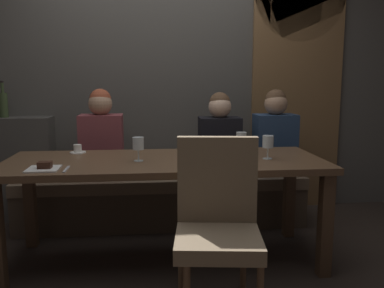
{
  "coord_description": "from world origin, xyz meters",
  "views": [
    {
      "loc": [
        -0.09,
        -2.78,
        1.29
      ],
      "look_at": [
        0.19,
        0.02,
        0.84
      ],
      "focal_mm": 37.98,
      "sensor_mm": 36.0,
      "label": 1
    }
  ],
  "objects_px": {
    "diner_far_end": "(275,135)",
    "wine_glass_far_left": "(244,147)",
    "diner_bearded": "(220,136)",
    "wine_bottle_pale_label": "(3,104)",
    "dessert_plate": "(44,167)",
    "diner_redhead": "(101,136)",
    "wine_glass_center_front": "(241,139)",
    "banquette_bench": "(163,200)",
    "wine_glass_end_right": "(138,145)",
    "espresso_cup": "(78,150)",
    "chair_near_side": "(218,217)",
    "dining_table": "(165,171)",
    "fork_on_table": "(66,169)",
    "wine_glass_end_left": "(268,142)"
  },
  "relations": [
    {
      "from": "diner_redhead",
      "to": "diner_bearded",
      "type": "distance_m",
      "value": 1.02
    },
    {
      "from": "chair_near_side",
      "to": "wine_glass_end_left",
      "type": "bearing_deg",
      "value": 55.04
    },
    {
      "from": "banquette_bench",
      "to": "diner_bearded",
      "type": "distance_m",
      "value": 0.76
    },
    {
      "from": "wine_bottle_pale_label",
      "to": "dessert_plate",
      "type": "distance_m",
      "value": 1.48
    },
    {
      "from": "diner_bearded",
      "to": "diner_far_end",
      "type": "height_order",
      "value": "diner_far_end"
    },
    {
      "from": "diner_far_end",
      "to": "wine_glass_center_front",
      "type": "height_order",
      "value": "diner_far_end"
    },
    {
      "from": "diner_far_end",
      "to": "wine_glass_far_left",
      "type": "height_order",
      "value": "diner_far_end"
    },
    {
      "from": "wine_glass_end_right",
      "to": "dessert_plate",
      "type": "bearing_deg",
      "value": -159.77
    },
    {
      "from": "dining_table",
      "to": "wine_bottle_pale_label",
      "type": "distance_m",
      "value": 1.8
    },
    {
      "from": "espresso_cup",
      "to": "diner_bearded",
      "type": "bearing_deg",
      "value": 19.76
    },
    {
      "from": "chair_near_side",
      "to": "dining_table",
      "type": "bearing_deg",
      "value": 109.41
    },
    {
      "from": "dining_table",
      "to": "banquette_bench",
      "type": "relative_size",
      "value": 0.88
    },
    {
      "from": "diner_far_end",
      "to": "diner_bearded",
      "type": "bearing_deg",
      "value": 176.69
    },
    {
      "from": "chair_near_side",
      "to": "diner_redhead",
      "type": "bearing_deg",
      "value": 118.19
    },
    {
      "from": "wine_glass_far_left",
      "to": "espresso_cup",
      "type": "height_order",
      "value": "wine_glass_far_left"
    },
    {
      "from": "dining_table",
      "to": "wine_glass_center_front",
      "type": "distance_m",
      "value": 0.62
    },
    {
      "from": "dining_table",
      "to": "wine_glass_end_left",
      "type": "relative_size",
      "value": 13.41
    },
    {
      "from": "dining_table",
      "to": "wine_glass_end_right",
      "type": "relative_size",
      "value": 13.41
    },
    {
      "from": "diner_redhead",
      "to": "dessert_plate",
      "type": "bearing_deg",
      "value": -103.66
    },
    {
      "from": "wine_glass_far_left",
      "to": "diner_bearded",
      "type": "bearing_deg",
      "value": 89.41
    },
    {
      "from": "wine_glass_far_left",
      "to": "dessert_plate",
      "type": "xyz_separation_m",
      "value": [
        -1.25,
        -0.01,
        -0.1
      ]
    },
    {
      "from": "wine_glass_far_left",
      "to": "fork_on_table",
      "type": "xyz_separation_m",
      "value": [
        -1.11,
        -0.02,
        -0.11
      ]
    },
    {
      "from": "wine_bottle_pale_label",
      "to": "wine_glass_end_left",
      "type": "bearing_deg",
      "value": -27.26
    },
    {
      "from": "diner_bearded",
      "to": "wine_glass_end_left",
      "type": "distance_m",
      "value": 0.81
    },
    {
      "from": "diner_redhead",
      "to": "diner_far_end",
      "type": "bearing_deg",
      "value": -0.92
    },
    {
      "from": "diner_redhead",
      "to": "dining_table",
      "type": "bearing_deg",
      "value": -54.21
    },
    {
      "from": "wine_glass_end_left",
      "to": "wine_glass_far_left",
      "type": "relative_size",
      "value": 1.0
    },
    {
      "from": "diner_redhead",
      "to": "wine_glass_center_front",
      "type": "height_order",
      "value": "diner_redhead"
    },
    {
      "from": "chair_near_side",
      "to": "wine_glass_far_left",
      "type": "distance_m",
      "value": 0.61
    },
    {
      "from": "banquette_bench",
      "to": "fork_on_table",
      "type": "xyz_separation_m",
      "value": [
        -0.62,
        -0.98,
        0.51
      ]
    },
    {
      "from": "diner_redhead",
      "to": "wine_glass_center_front",
      "type": "relative_size",
      "value": 4.65
    },
    {
      "from": "wine_glass_end_right",
      "to": "espresso_cup",
      "type": "xyz_separation_m",
      "value": [
        -0.46,
        0.35,
        -0.09
      ]
    },
    {
      "from": "diner_redhead",
      "to": "wine_bottle_pale_label",
      "type": "relative_size",
      "value": 2.34
    },
    {
      "from": "banquette_bench",
      "to": "wine_glass_far_left",
      "type": "relative_size",
      "value": 15.24
    },
    {
      "from": "banquette_bench",
      "to": "diner_bearded",
      "type": "bearing_deg",
      "value": 2.15
    },
    {
      "from": "diner_redhead",
      "to": "wine_bottle_pale_label",
      "type": "distance_m",
      "value": 0.98
    },
    {
      "from": "chair_near_side",
      "to": "fork_on_table",
      "type": "relative_size",
      "value": 5.76
    },
    {
      "from": "chair_near_side",
      "to": "wine_bottle_pale_label",
      "type": "bearing_deg",
      "value": 133.51
    },
    {
      "from": "wine_glass_end_left",
      "to": "wine_glass_center_front",
      "type": "bearing_deg",
      "value": 124.74
    },
    {
      "from": "wine_glass_end_right",
      "to": "wine_glass_far_left",
      "type": "relative_size",
      "value": 1.0
    },
    {
      "from": "wine_bottle_pale_label",
      "to": "dessert_plate",
      "type": "xyz_separation_m",
      "value": [
        0.66,
        -1.29,
        -0.32
      ]
    },
    {
      "from": "dining_table",
      "to": "diner_redhead",
      "type": "relative_size",
      "value": 2.89
    },
    {
      "from": "banquette_bench",
      "to": "chair_near_side",
      "type": "distance_m",
      "value": 1.48
    },
    {
      "from": "diner_bearded",
      "to": "wine_glass_end_right",
      "type": "bearing_deg",
      "value": -131.86
    },
    {
      "from": "dessert_plate",
      "to": "wine_glass_end_left",
      "type": "bearing_deg",
      "value": 7.68
    },
    {
      "from": "chair_near_side",
      "to": "wine_glass_end_right",
      "type": "relative_size",
      "value": 5.98
    },
    {
      "from": "banquette_bench",
      "to": "wine_glass_far_left",
      "type": "xyz_separation_m",
      "value": [
        0.5,
        -0.95,
        0.63
      ]
    },
    {
      "from": "diner_redhead",
      "to": "diner_bearded",
      "type": "relative_size",
      "value": 1.04
    },
    {
      "from": "wine_glass_end_right",
      "to": "wine_glass_far_left",
      "type": "xyz_separation_m",
      "value": [
        0.68,
        -0.2,
        0.0
      ]
    },
    {
      "from": "dining_table",
      "to": "chair_near_side",
      "type": "height_order",
      "value": "chair_near_side"
    }
  ]
}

